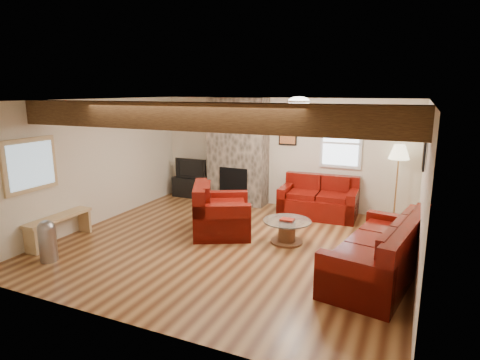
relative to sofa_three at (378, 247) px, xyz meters
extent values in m
plane|color=#572E17|center=(-2.48, 0.27, -0.45)|extent=(8.00, 8.00, 0.00)
plane|color=white|center=(-2.48, 0.27, 2.05)|extent=(8.00, 8.00, 0.00)
plane|color=beige|center=(-2.48, 3.02, 0.80)|extent=(8.00, 0.00, 8.00)
plane|color=beige|center=(-2.48, -2.48, 0.80)|extent=(8.00, 0.00, 8.00)
plane|color=beige|center=(-5.48, 0.27, 0.80)|extent=(0.00, 7.50, 7.50)
plane|color=beige|center=(0.52, 0.27, 0.80)|extent=(0.00, 7.50, 7.50)
cube|color=black|center=(-2.48, -0.98, 1.86)|extent=(6.00, 0.36, 0.38)
cube|color=#3C362E|center=(-3.48, 2.77, 0.80)|extent=(1.40, 0.50, 2.50)
cube|color=black|center=(-3.48, 2.52, 0.00)|extent=(0.70, 0.06, 0.90)
cube|color=#3C362E|center=(-3.48, 2.47, -0.41)|extent=(1.00, 0.25, 0.08)
cylinder|color=#4E2F19|center=(-1.60, 0.73, -0.43)|extent=(0.57, 0.57, 0.04)
cylinder|color=#4E2F19|center=(-1.60, 0.73, -0.26)|extent=(0.30, 0.30, 0.38)
cylinder|color=white|center=(-1.60, 0.73, -0.04)|extent=(0.85, 0.85, 0.02)
cube|color=maroon|center=(-1.60, 0.73, -0.01)|extent=(0.24, 0.17, 0.03)
cube|color=black|center=(-4.75, 2.80, -0.19)|extent=(1.01, 0.40, 0.50)
imported|color=black|center=(-4.75, 2.80, 0.30)|extent=(0.86, 0.11, 0.50)
cylinder|color=tan|center=(0.06, 2.77, -0.43)|extent=(0.29, 0.29, 0.03)
cylinder|color=tan|center=(0.06, 2.77, 0.27)|extent=(0.03, 0.03, 1.44)
cone|color=beige|center=(0.06, 2.77, 1.01)|extent=(0.41, 0.41, 0.29)
camera|label=1|loc=(0.39, -5.77, 2.20)|focal=30.00mm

